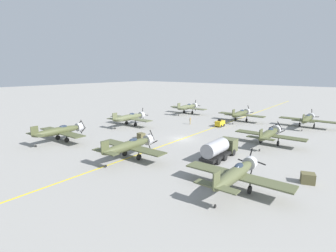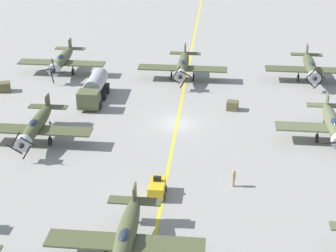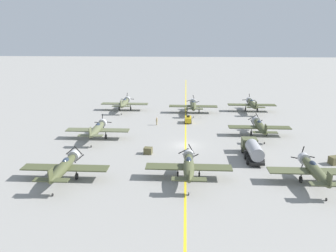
{
  "view_description": "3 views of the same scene",
  "coord_description": "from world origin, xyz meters",
  "px_view_note": "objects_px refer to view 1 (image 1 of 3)",
  "views": [
    {
      "loc": [
        27.71,
        -39.88,
        12.91
      ],
      "look_at": [
        -3.2,
        -0.11,
        2.16
      ],
      "focal_mm": 28.0,
      "sensor_mm": 36.0,
      "label": 1
    },
    {
      "loc": [
        -4.75,
        57.42,
        27.97
      ],
      "look_at": [
        0.4,
        6.2,
        2.74
      ],
      "focal_mm": 60.0,
      "sensor_mm": 36.0,
      "label": 2
    },
    {
      "loc": [
        -0.2,
        -55.84,
        20.11
      ],
      "look_at": [
        -3.21,
        0.45,
        3.46
      ],
      "focal_mm": 35.0,
      "sensor_mm": 36.0,
      "label": 3
    }
  ],
  "objects_px": {
    "tow_tractor": "(220,123)",
    "ground_crew_walking": "(190,121)",
    "airplane_mid_right": "(269,134)",
    "airplane_far_center": "(241,114)",
    "airplane_near_left": "(60,131)",
    "airplane_far_left": "(188,107)",
    "fuel_tanker": "(219,148)",
    "airplane_mid_left": "(130,117)",
    "airplane_near_center": "(130,146)",
    "supply_crate_mid_lane": "(308,178)",
    "airplane_far_right": "(307,119)",
    "airplane_near_right": "(236,174)",
    "supply_crate_by_tanker": "(141,136)"
  },
  "relations": [
    {
      "from": "tow_tractor",
      "to": "ground_crew_walking",
      "type": "distance_m",
      "value": 7.18
    },
    {
      "from": "airplane_mid_right",
      "to": "airplane_far_center",
      "type": "height_order",
      "value": "airplane_far_center"
    },
    {
      "from": "airplane_mid_right",
      "to": "airplane_near_left",
      "type": "bearing_deg",
      "value": -137.74
    },
    {
      "from": "airplane_far_left",
      "to": "airplane_near_left",
      "type": "bearing_deg",
      "value": -74.16
    },
    {
      "from": "fuel_tanker",
      "to": "airplane_mid_right",
      "type": "bearing_deg",
      "value": 72.89
    },
    {
      "from": "airplane_mid_left",
      "to": "airplane_near_left",
      "type": "relative_size",
      "value": 1.0
    },
    {
      "from": "airplane_far_left",
      "to": "tow_tractor",
      "type": "bearing_deg",
      "value": -16.37
    },
    {
      "from": "airplane_near_center",
      "to": "supply_crate_mid_lane",
      "type": "bearing_deg",
      "value": 0.91
    },
    {
      "from": "airplane_far_center",
      "to": "ground_crew_walking",
      "type": "xyz_separation_m",
      "value": [
        -8.15,
        -11.06,
        -1.07
      ]
    },
    {
      "from": "supply_crate_mid_lane",
      "to": "airplane_near_left",
      "type": "bearing_deg",
      "value": -168.95
    },
    {
      "from": "airplane_far_right",
      "to": "airplane_far_center",
      "type": "distance_m",
      "value": 15.11
    },
    {
      "from": "tow_tractor",
      "to": "supply_crate_mid_lane",
      "type": "bearing_deg",
      "value": -44.69
    },
    {
      "from": "airplane_mid_right",
      "to": "tow_tractor",
      "type": "distance_m",
      "value": 16.51
    },
    {
      "from": "airplane_near_center",
      "to": "airplane_mid_left",
      "type": "height_order",
      "value": "airplane_mid_left"
    },
    {
      "from": "airplane_near_left",
      "to": "fuel_tanker",
      "type": "xyz_separation_m",
      "value": [
        27.47,
        9.53,
        -0.5
      ]
    },
    {
      "from": "airplane_near_right",
      "to": "tow_tractor",
      "type": "bearing_deg",
      "value": 109.42
    },
    {
      "from": "airplane_mid_right",
      "to": "airplane_near_right",
      "type": "height_order",
      "value": "airplane_near_right"
    },
    {
      "from": "airplane_far_right",
      "to": "airplane_far_left",
      "type": "distance_m",
      "value": 32.52
    },
    {
      "from": "airplane_far_center",
      "to": "supply_crate_mid_lane",
      "type": "bearing_deg",
      "value": -39.81
    },
    {
      "from": "airplane_far_left",
      "to": "supply_crate_mid_lane",
      "type": "xyz_separation_m",
      "value": [
        38.85,
        -33.09,
        -1.39
      ]
    },
    {
      "from": "airplane_mid_right",
      "to": "airplane_near_right",
      "type": "distance_m",
      "value": 20.77
    },
    {
      "from": "airplane_far_left",
      "to": "supply_crate_by_tanker",
      "type": "xyz_separation_m",
      "value": [
        9.47,
        -30.21,
        -1.46
      ]
    },
    {
      "from": "airplane_near_left",
      "to": "ground_crew_walking",
      "type": "height_order",
      "value": "airplane_near_left"
    },
    {
      "from": "airplane_mid_left",
      "to": "supply_crate_mid_lane",
      "type": "relative_size",
      "value": 8.08
    },
    {
      "from": "airplane_near_right",
      "to": "airplane_mid_left",
      "type": "bearing_deg",
      "value": 143.12
    },
    {
      "from": "tow_tractor",
      "to": "supply_crate_mid_lane",
      "type": "distance_m",
      "value": 31.74
    },
    {
      "from": "tow_tractor",
      "to": "supply_crate_by_tanker",
      "type": "height_order",
      "value": "tow_tractor"
    },
    {
      "from": "airplane_far_center",
      "to": "airplane_far_left",
      "type": "relative_size",
      "value": 1.0
    },
    {
      "from": "airplane_near_center",
      "to": "airplane_near_left",
      "type": "relative_size",
      "value": 1.0
    },
    {
      "from": "airplane_near_center",
      "to": "airplane_far_right",
      "type": "distance_m",
      "value": 43.34
    },
    {
      "from": "airplane_far_left",
      "to": "tow_tractor",
      "type": "height_order",
      "value": "airplane_far_left"
    },
    {
      "from": "airplane_near_center",
      "to": "airplane_near_right",
      "type": "xyz_separation_m",
      "value": [
        16.81,
        -0.49,
        0.0
      ]
    },
    {
      "from": "tow_tractor",
      "to": "ground_crew_walking",
      "type": "relative_size",
      "value": 1.5
    },
    {
      "from": "airplane_near_right",
      "to": "supply_crate_mid_lane",
      "type": "height_order",
      "value": "airplane_near_right"
    },
    {
      "from": "airplane_far_right",
      "to": "tow_tractor",
      "type": "distance_m",
      "value": 19.77
    },
    {
      "from": "airplane_far_center",
      "to": "supply_crate_mid_lane",
      "type": "height_order",
      "value": "airplane_far_center"
    },
    {
      "from": "airplane_far_center",
      "to": "airplane_mid_left",
      "type": "xyz_separation_m",
      "value": [
        -18.59,
        -21.21,
        0.0
      ]
    },
    {
      "from": "airplane_mid_left",
      "to": "supply_crate_mid_lane",
      "type": "xyz_separation_m",
      "value": [
        39.85,
        -9.99,
        -1.39
      ]
    },
    {
      "from": "fuel_tanker",
      "to": "supply_crate_by_tanker",
      "type": "height_order",
      "value": "fuel_tanker"
    },
    {
      "from": "fuel_tanker",
      "to": "supply_crate_mid_lane",
      "type": "height_order",
      "value": "fuel_tanker"
    },
    {
      "from": "airplane_far_right",
      "to": "ground_crew_walking",
      "type": "xyz_separation_m",
      "value": [
        -23.07,
        -13.41,
        -1.07
      ]
    },
    {
      "from": "airplane_far_right",
      "to": "ground_crew_walking",
      "type": "bearing_deg",
      "value": -163.89
    },
    {
      "from": "airplane_far_right",
      "to": "tow_tractor",
      "type": "bearing_deg",
      "value": -159.37
    },
    {
      "from": "airplane_near_left",
      "to": "fuel_tanker",
      "type": "distance_m",
      "value": 29.08
    },
    {
      "from": "airplane_near_center",
      "to": "airplane_far_center",
      "type": "distance_m",
      "value": 37.83
    },
    {
      "from": "airplane_far_right",
      "to": "airplane_far_center",
      "type": "bearing_deg",
      "value": 174.87
    },
    {
      "from": "airplane_far_left",
      "to": "airplane_near_left",
      "type": "distance_m",
      "value": 40.86
    },
    {
      "from": "airplane_mid_left",
      "to": "airplane_near_left",
      "type": "distance_m",
      "value": 17.75
    },
    {
      "from": "ground_crew_walking",
      "to": "airplane_far_right",
      "type": "bearing_deg",
      "value": 30.16
    },
    {
      "from": "airplane_far_center",
      "to": "supply_crate_by_tanker",
      "type": "distance_m",
      "value": 29.51
    }
  ]
}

